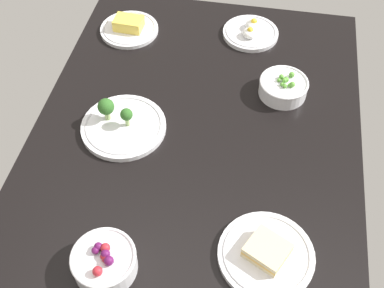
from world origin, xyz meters
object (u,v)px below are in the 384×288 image
object	(u,v)px
plate_sandwich	(266,254)
plate_cheese	(129,28)
bowl_berries	(104,262)
bowl_peas	(283,87)
plate_eggs	(251,32)
plate_broccoli	(122,124)

from	to	relation	value
plate_sandwich	plate_cheese	distance (cm)	85.54
plate_cheese	bowl_berries	bearing A→B (deg)	11.47
plate_sandwich	bowl_peas	distance (cm)	50.62
plate_eggs	plate_broccoli	bearing A→B (deg)	-33.14
plate_broccoli	plate_cheese	xyz separation A→B (cm)	(-39.90, -8.85, -0.13)
plate_sandwich	bowl_peas	bearing A→B (deg)	179.57
plate_sandwich	plate_cheese	world-z (taller)	plate_cheese
plate_broccoli	bowl_peas	distance (cm)	45.53
plate_eggs	plate_broccoli	xyz separation A→B (cm)	(44.80, -29.25, 0.21)
plate_eggs	bowl_berries	world-z (taller)	bowl_berries
bowl_peas	plate_cheese	bearing A→B (deg)	-111.43
bowl_berries	plate_eggs	bearing A→B (deg)	165.17
bowl_berries	plate_cheese	size ratio (longest dim) A/B	0.75
plate_sandwich	plate_broccoli	size ratio (longest dim) A/B	0.94
plate_eggs	plate_cheese	bearing A→B (deg)	-82.68
plate_eggs	bowl_berries	distance (cm)	86.50
plate_sandwich	bowl_berries	xyz separation A→B (cm)	(8.67, -33.15, 1.80)
plate_broccoli	bowl_berries	distance (cm)	39.48
plate_eggs	bowl_peas	bearing A→B (deg)	25.11
plate_sandwich	bowl_peas	world-z (taller)	bowl_peas
bowl_berries	bowl_peas	distance (cm)	68.10
plate_broccoli	plate_cheese	size ratio (longest dim) A/B	1.22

